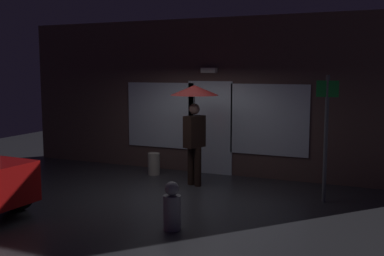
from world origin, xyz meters
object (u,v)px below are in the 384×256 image
at_px(person_with_umbrella, 194,108).
at_px(fire_hydrant, 172,208).
at_px(sidewalk_bollard, 154,164).
at_px(street_sign_post, 326,131).

height_order(person_with_umbrella, fire_hydrant, person_with_umbrella).
xyz_separation_m(sidewalk_bollard, fire_hydrant, (2.04, -3.22, 0.09)).
xyz_separation_m(person_with_umbrella, fire_hydrant, (0.76, -2.67, -1.31)).
bearing_deg(street_sign_post, sidewalk_bollard, 169.65).
distance_m(street_sign_post, sidewalk_bollard, 4.20).
bearing_deg(street_sign_post, person_with_umbrella, 176.25).
distance_m(person_with_umbrella, fire_hydrant, 3.07).
bearing_deg(fire_hydrant, street_sign_post, 51.93).
relative_size(sidewalk_bollard, fire_hydrant, 0.68).
distance_m(street_sign_post, fire_hydrant, 3.32).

